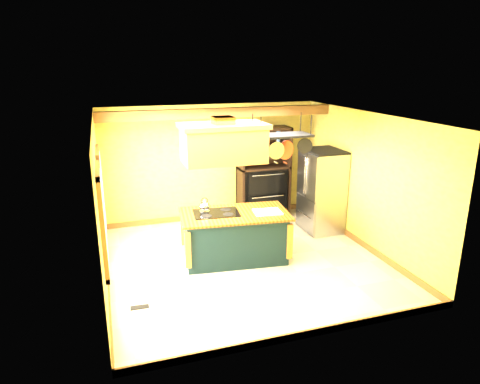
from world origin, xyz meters
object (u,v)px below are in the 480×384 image
refrigerator (321,193)px  hutch (263,182)px  range_hood (223,142)px  pot_rack (281,140)px  kitchen_island (234,236)px

refrigerator → hutch: size_ratio=0.82×
range_hood → refrigerator: 2.95m
range_hood → refrigerator: range_hood is taller
range_hood → pot_rack: bearing=0.2°
pot_rack → kitchen_island: bearing=-179.9°
pot_rack → hutch: 2.55m
hutch → pot_rack: bearing=-102.3°
range_hood → hutch: (1.56, 2.09, -1.41)m
kitchen_island → range_hood: range_hood is taller
pot_rack → hutch: pot_rack is taller
refrigerator → kitchen_island: bearing=-159.6°
kitchen_island → range_hood: bearing=-173.5°
refrigerator → hutch: bearing=125.7°
range_hood → refrigerator: (2.46, 0.84, -1.40)m
pot_rack → hutch: (0.45, 2.09, -1.38)m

